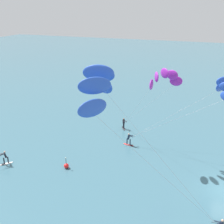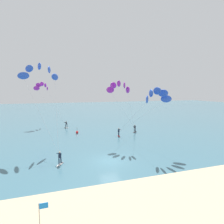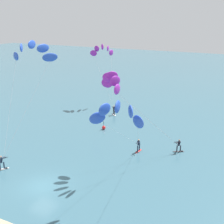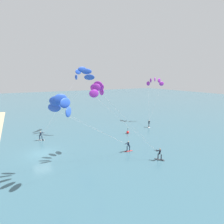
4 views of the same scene
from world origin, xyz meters
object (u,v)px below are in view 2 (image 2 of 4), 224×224
(kitesurfer_nearshore, at_px, (40,74))
(beach_flag, at_px, (42,213))
(kitesurfer_mid_water, at_px, (155,97))
(kitesurfer_far_out, at_px, (120,89))
(kitesurfer_downwind, at_px, (43,88))
(marker_buoy, at_px, (77,132))

(kitesurfer_nearshore, distance_m, beach_flag, 22.82)
(kitesurfer_mid_water, relative_size, beach_flag, 5.62)
(kitesurfer_nearshore, distance_m, kitesurfer_far_out, 13.15)
(kitesurfer_downwind, bearing_deg, kitesurfer_nearshore, -88.84)
(marker_buoy, xyz_separation_m, beach_flag, (-5.75, -27.83, 1.41))
(kitesurfer_mid_water, height_order, kitesurfer_far_out, kitesurfer_far_out)
(kitesurfer_nearshore, relative_size, kitesurfer_downwind, 1.19)
(kitesurfer_nearshore, height_order, beach_flag, kitesurfer_nearshore)
(beach_flag, bearing_deg, kitesurfer_mid_water, 40.11)
(kitesurfer_downwind, bearing_deg, marker_buoy, -61.36)
(marker_buoy, bearing_deg, kitesurfer_nearshore, -131.53)
(kitesurfer_mid_water, bearing_deg, kitesurfer_far_out, 118.46)
(kitesurfer_far_out, xyz_separation_m, kitesurfer_downwind, (-13.24, 21.48, 0.49))
(kitesurfer_nearshore, height_order, kitesurfer_mid_water, kitesurfer_nearshore)
(kitesurfer_mid_water, relative_size, marker_buoy, 8.95)
(kitesurfer_downwind, height_order, marker_buoy, kitesurfer_downwind)
(kitesurfer_nearshore, height_order, kitesurfer_far_out, kitesurfer_nearshore)
(kitesurfer_far_out, distance_m, marker_buoy, 14.11)
(marker_buoy, bearing_deg, kitesurfer_downwind, 118.64)
(kitesurfer_nearshore, distance_m, marker_buoy, 15.03)
(kitesurfer_nearshore, distance_m, kitesurfer_mid_water, 18.15)
(kitesurfer_downwind, height_order, beach_flag, kitesurfer_downwind)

